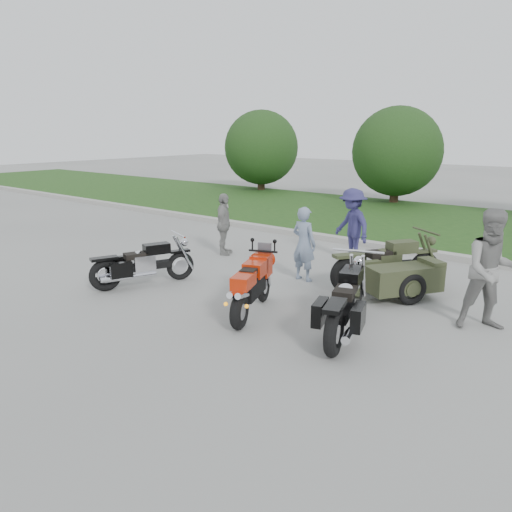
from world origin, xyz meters
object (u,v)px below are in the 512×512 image
Objects in this scene: cruiser_right at (346,306)px; cruiser_sidecar at (395,273)px; sportbike_red at (252,285)px; person_back at (224,224)px; person_denim at (352,225)px; person_grey at (492,270)px; person_stripe at (304,244)px; cruiser_left at (140,266)px.

cruiser_sidecar is (-0.21, 2.28, -0.04)m from cruiser_right.
sportbike_red is 1.21× the size of person_back.
sportbike_red is 0.82× the size of cruiser_sidecar.
person_denim is at bearing 99.51° from cruiser_right.
cruiser_sidecar is 1.18× the size of person_grey.
person_stripe is at bearing 118.36° from cruiser_right.
person_denim is (0.03, 2.00, 0.10)m from person_stripe.
person_back is (-0.45, 3.01, 0.35)m from cruiser_left.
person_grey is (6.08, 2.04, 0.53)m from cruiser_left.
person_back is (-2.83, -1.40, -0.10)m from person_denim.
cruiser_right is 1.05× the size of cruiser_sidecar.
person_denim reaches higher than sportbike_red.
person_back reaches higher than cruiser_sidecar.
cruiser_left is 0.86× the size of cruiser_right.
person_denim is at bearing 73.91° from sportbike_red.
cruiser_right reaches higher than cruiser_sidecar.
cruiser_right is 1.24× the size of person_grey.
person_grey reaches higher than person_stripe.
person_denim is at bearing 112.11° from person_grey.
person_back reaches higher than sportbike_red.
person_back reaches higher than cruiser_left.
person_denim reaches higher than cruiser_sidecar.
person_back is (-3.25, 2.87, 0.23)m from sportbike_red.
cruiser_left is 1.07× the size of person_grey.
person_stripe reaches higher than cruiser_right.
cruiser_left is 3.38m from person_stripe.
cruiser_right is 2.95m from person_stripe.
person_grey is (1.62, 1.67, 0.48)m from cruiser_right.
cruiser_sidecar reaches higher than cruiser_left.
cruiser_sidecar is at bearing 126.29° from person_grey.
person_denim is (-1.87, 1.76, 0.43)m from cruiser_sidecar.
person_stripe is at bearing 67.68° from cruiser_left.
cruiser_right is 2.37m from person_grey.
person_denim reaches higher than person_back.
sportbike_red is 4.30m from person_denim.
sportbike_red is 2.90m from cruiser_sidecar.
person_stripe reaches higher than cruiser_sidecar.
cruiser_left is at bearing -114.83° from cruiser_sidecar.
cruiser_sidecar is at bearing -18.05° from person_denim.
person_grey is 6.60m from person_back.
person_grey is 1.24× the size of person_back.
sportbike_red is 0.91× the size of cruiser_left.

